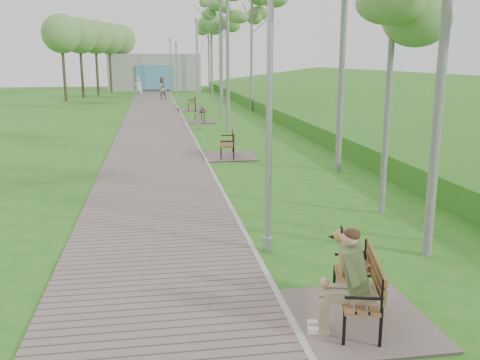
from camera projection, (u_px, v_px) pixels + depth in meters
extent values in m
plane|color=#226C1A|center=(239.00, 223.00, 11.72)|extent=(120.00, 120.00, 0.00)
cube|color=#72635C|center=(154.00, 118.00, 32.13)|extent=(3.50, 67.00, 0.04)
cube|color=#999993|center=(183.00, 117.00, 32.41)|extent=(0.10, 67.00, 0.05)
cube|color=#4D8528|center=(380.00, 117.00, 32.83)|extent=(14.00, 70.00, 1.60)
cube|color=#9E9E99|center=(155.00, 72.00, 60.12)|extent=(10.00, 5.00, 4.00)
cube|color=#5190B6|center=(155.00, 77.00, 57.73)|extent=(4.00, 0.20, 2.60)
cube|color=#72635C|center=(357.00, 319.00, 7.37)|extent=(1.90, 2.11, 0.04)
cube|color=brown|center=(355.00, 288.00, 7.26)|extent=(0.85, 1.65, 0.04)
cube|color=brown|center=(375.00, 269.00, 7.17)|extent=(0.43, 1.54, 0.35)
cube|color=#72635C|center=(228.00, 156.00, 19.59)|extent=(1.92, 2.13, 0.04)
cube|color=brown|center=(227.00, 144.00, 19.48)|extent=(0.68, 1.65, 0.04)
cube|color=brown|center=(234.00, 136.00, 19.42)|extent=(0.24, 1.59, 0.35)
cube|color=#72635C|center=(200.00, 122.00, 30.23)|extent=(1.68, 1.87, 0.04)
cube|color=brown|center=(199.00, 115.00, 30.13)|extent=(0.45, 1.41, 0.04)
cube|color=brown|center=(203.00, 110.00, 30.12)|extent=(0.07, 1.40, 0.31)
cube|color=#72635C|center=(192.00, 110.00, 36.96)|extent=(2.04, 2.27, 0.04)
cube|color=brown|center=(192.00, 103.00, 36.85)|extent=(0.62, 1.73, 0.05)
cube|color=brown|center=(195.00, 98.00, 36.80)|extent=(0.15, 1.70, 0.37)
cylinder|color=#999CA1|center=(268.00, 244.00, 9.95)|extent=(0.19, 0.19, 0.28)
cylinder|color=#999CA1|center=(269.00, 126.00, 9.46)|extent=(0.11, 0.11, 4.69)
cylinder|color=#999CA1|center=(198.00, 127.00, 26.93)|extent=(0.21, 0.21, 0.31)
cylinder|color=#999CA1|center=(198.00, 77.00, 26.38)|extent=(0.12, 0.12, 5.20)
cylinder|color=#999CA1|center=(197.00, 22.00, 25.79)|extent=(0.19, 0.19, 0.26)
cylinder|color=#999CA1|center=(178.00, 104.00, 40.85)|extent=(0.18, 0.18, 0.27)
cylinder|color=#999CA1|center=(177.00, 75.00, 40.38)|extent=(0.11, 0.11, 4.51)
cylinder|color=#999CA1|center=(176.00, 44.00, 39.87)|extent=(0.16, 0.16, 0.23)
cylinder|color=#999CA1|center=(172.00, 91.00, 56.25)|extent=(0.22, 0.22, 0.32)
cylinder|color=#999CA1|center=(171.00, 66.00, 55.68)|extent=(0.13, 0.13, 5.41)
cylinder|color=#999CA1|center=(170.00, 39.00, 55.07)|extent=(0.19, 0.19, 0.27)
imported|color=white|center=(138.00, 88.00, 47.53)|extent=(0.73, 0.51, 1.91)
imported|color=gray|center=(161.00, 89.00, 46.06)|extent=(1.16, 1.05, 1.94)
cylinder|color=silver|center=(447.00, 9.00, 8.84)|extent=(0.19, 0.19, 8.64)
cylinder|color=silver|center=(389.00, 78.00, 11.73)|extent=(0.15, 0.15, 6.18)
cylinder|color=silver|center=(344.00, 25.00, 16.17)|extent=(0.19, 0.19, 9.03)
cylinder|color=silver|center=(228.00, 14.00, 25.22)|extent=(0.21, 0.21, 11.17)
cylinder|color=silver|center=(220.00, 44.00, 32.05)|extent=(0.17, 0.17, 8.76)
cylinder|color=silver|center=(252.00, 47.00, 35.88)|extent=(0.19, 0.19, 8.46)
ellipsoid|color=#699B4B|center=(252.00, 5.00, 35.28)|extent=(2.73, 2.73, 3.72)
cylinder|color=silver|center=(222.00, 43.00, 42.84)|extent=(0.17, 0.17, 9.42)
ellipsoid|color=#699B4B|center=(222.00, 4.00, 42.17)|extent=(2.48, 2.48, 4.15)
cylinder|color=silver|center=(211.00, 48.00, 44.50)|extent=(0.19, 0.19, 8.70)
ellipsoid|color=#699B4B|center=(211.00, 13.00, 43.88)|extent=(2.71, 2.71, 3.83)
cylinder|color=silver|center=(209.00, 47.00, 56.30)|extent=(0.17, 0.17, 9.45)
ellipsoid|color=#699B4B|center=(208.00, 17.00, 55.62)|extent=(2.42, 2.42, 4.16)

